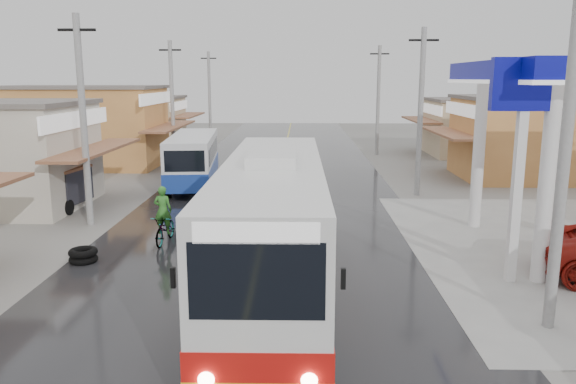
% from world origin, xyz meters
% --- Properties ---
extents(ground, '(120.00, 120.00, 0.00)m').
position_xyz_m(ground, '(0.00, 0.00, 0.00)').
color(ground, slate).
rests_on(ground, ground).
extents(road, '(12.00, 90.00, 0.02)m').
position_xyz_m(road, '(0.00, 15.00, 0.01)').
color(road, black).
rests_on(road, ground).
extents(centre_line, '(0.15, 90.00, 0.01)m').
position_xyz_m(centre_line, '(0.00, 15.00, 0.02)').
color(centre_line, '#D8CC4C').
rests_on(centre_line, road).
extents(shopfronts_left, '(11.00, 44.00, 5.20)m').
position_xyz_m(shopfronts_left, '(-13.00, 18.00, 0.00)').
color(shopfronts_left, tan).
rests_on(shopfronts_left, ground).
extents(utility_poles_left, '(1.60, 50.00, 8.00)m').
position_xyz_m(utility_poles_left, '(-7.00, 16.00, 0.00)').
color(utility_poles_left, gray).
rests_on(utility_poles_left, ground).
extents(utility_poles_right, '(1.60, 36.00, 8.00)m').
position_xyz_m(utility_poles_right, '(7.00, 15.00, 0.00)').
color(utility_poles_right, gray).
rests_on(utility_poles_right, ground).
extents(coach_bus, '(2.89, 12.22, 3.81)m').
position_xyz_m(coach_bus, '(0.54, 2.31, 1.84)').
color(coach_bus, silver).
rests_on(coach_bus, road).
extents(second_bus, '(2.93, 8.29, 2.69)m').
position_xyz_m(second_bus, '(-4.46, 17.24, 1.45)').
color(second_bus, silver).
rests_on(second_bus, road).
extents(cyclist, '(0.80, 1.95, 2.06)m').
position_xyz_m(cyclist, '(-3.45, 6.54, 0.68)').
color(cyclist, black).
rests_on(cyclist, ground).
extents(tricycle_near, '(1.87, 2.60, 1.86)m').
position_xyz_m(tricycle_near, '(-9.02, 11.57, 1.06)').
color(tricycle_near, '#26262D').
rests_on(tricycle_near, ground).
extents(tyre_stack, '(0.89, 0.89, 0.45)m').
position_xyz_m(tyre_stack, '(-5.51, 4.38, 0.23)').
color(tyre_stack, black).
rests_on(tyre_stack, ground).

